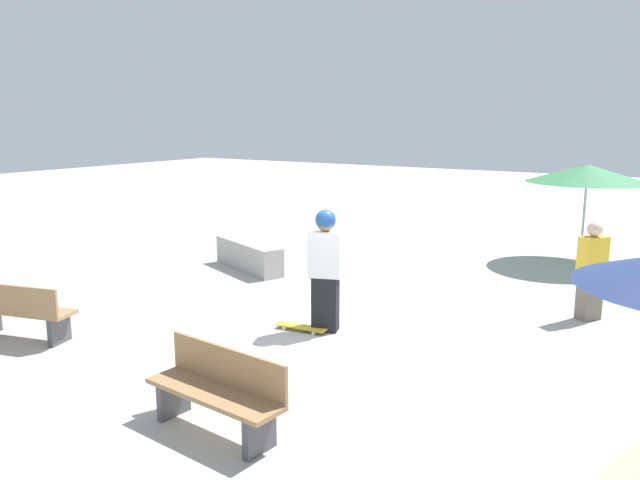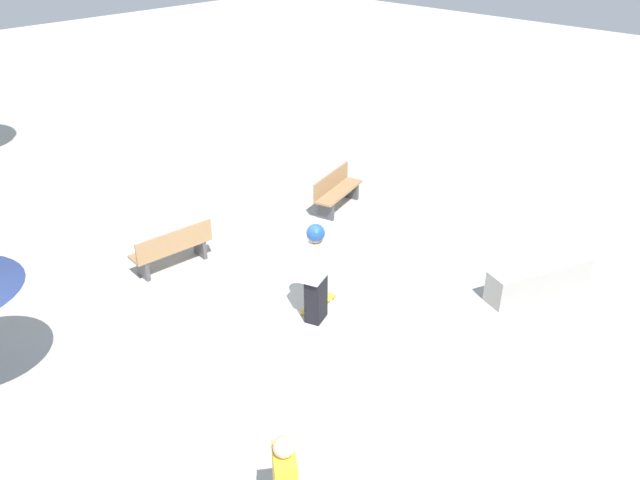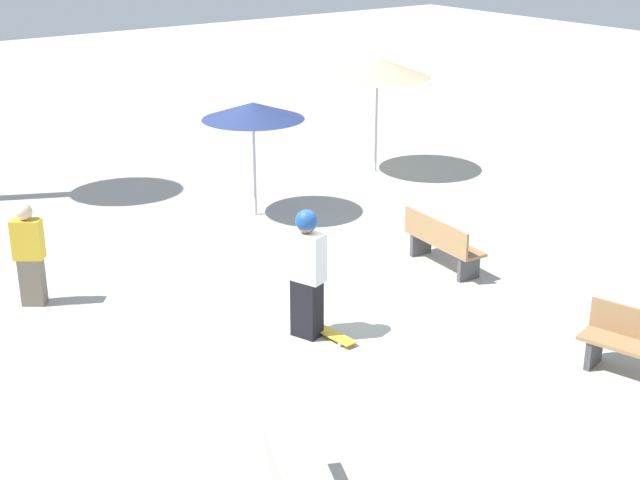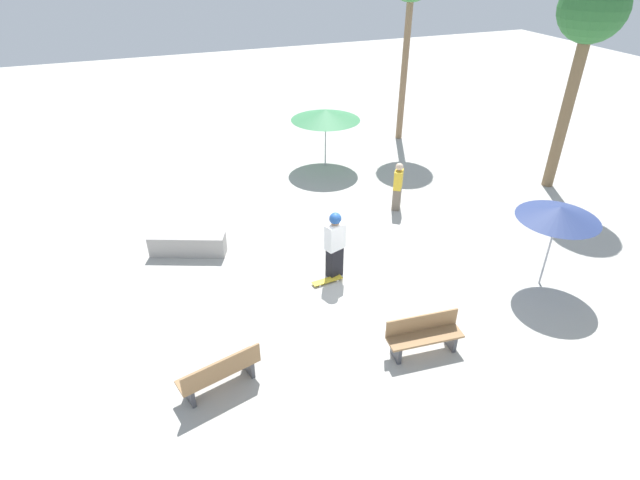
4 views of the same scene
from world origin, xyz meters
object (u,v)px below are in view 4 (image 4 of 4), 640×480
Objects in this scene: bench_far at (220,372)px; concrete_ledge at (188,245)px; shade_umbrella_green at (326,115)px; skateboard at (327,280)px; shade_umbrella_navy at (559,213)px; palm_tree_far_back at (591,17)px; bystander_watching at (398,187)px; skater_main at (335,243)px; bench_near at (424,335)px.

concrete_ledge is at bearing 74.25° from bench_far.
concrete_ledge is 0.82× the size of shade_umbrella_green.
skateboard is 0.38× the size of shade_umbrella_navy.
palm_tree_far_back is at bearing 7.36° from bench_far.
bench_far is 0.66× the size of shade_umbrella_green.
bystander_watching is at bearing 11.56° from shade_umbrella_green.
concrete_ledge is at bearing -52.76° from shade_umbrella_green.
skater_main is 0.84× the size of shade_umbrella_navy.
shade_umbrella_navy reaches higher than shade_umbrella_green.
concrete_ledge is at bearing -45.03° from skateboard.
concrete_ledge is 7.43m from shade_umbrella_green.
palm_tree_far_back reaches higher than concrete_ledge.
skater_main is 4.43m from bench_far.
skateboard is 3.14m from bench_near.
skater_main is 10.34m from palm_tree_far_back.
bench_near is 0.98× the size of bench_far.
shade_umbrella_green is at bearing 48.51° from bystander_watching.
shade_umbrella_navy is at bearing 153.96° from skateboard.
bench_far is 1.06× the size of bystander_watching.
bench_far is (2.47, -3.18, 0.37)m from skateboard.
shade_umbrella_green is at bearing -115.99° from skateboard.
skater_main is at bearing -19.56° from shade_umbrella_green.
concrete_ledge is at bearing -54.43° from skater_main.
skateboard is 4.03m from concrete_ledge.
palm_tree_far_back is at bearing 56.44° from shade_umbrella_green.
skater_main is 0.27× the size of palm_tree_far_back.
palm_tree_far_back reaches higher than skateboard.
palm_tree_far_back is (-4.50, 4.31, 3.42)m from shade_umbrella_navy.
skater_main is 4.20m from bystander_watching.
shade_umbrella_green is (-4.38, 5.76, 1.67)m from concrete_ledge.
skater_main is 4.17m from concrete_ledge.
bystander_watching is at bearing -108.09° from bench_near.
bystander_watching is at bearing -159.64° from skater_main.
bench_near is 0.65× the size of shade_umbrella_green.
concrete_ledge is 0.31× the size of palm_tree_far_back.
bystander_watching reaches higher than concrete_ledge.
bench_near is 10.19m from shade_umbrella_green.
skater_main reaches higher than concrete_ledge.
skater_main is 0.88× the size of concrete_ledge.
skater_main is 0.72× the size of shade_umbrella_green.
skateboard is 5.71m from shade_umbrella_navy.
bench_far reaches higher than skateboard.
shade_umbrella_navy is 5.20m from bystander_watching.
concrete_ledge reaches higher than skateboard.
skater_main reaches higher than skateboard.
palm_tree_far_back is at bearing -56.29° from bystander_watching.
skateboard is 4.61m from bystander_watching.
bench_near is 4.19m from bench_far.
shade_umbrella_green is (-6.75, 2.40, 0.97)m from skater_main.
shade_umbrella_navy is (-0.54, 8.19, 1.59)m from bench_far.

